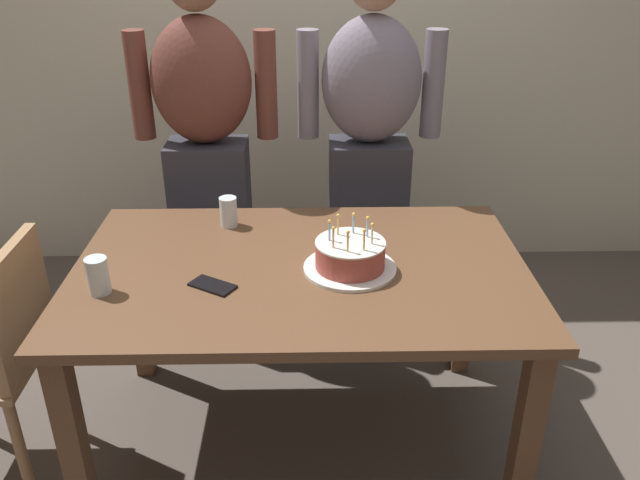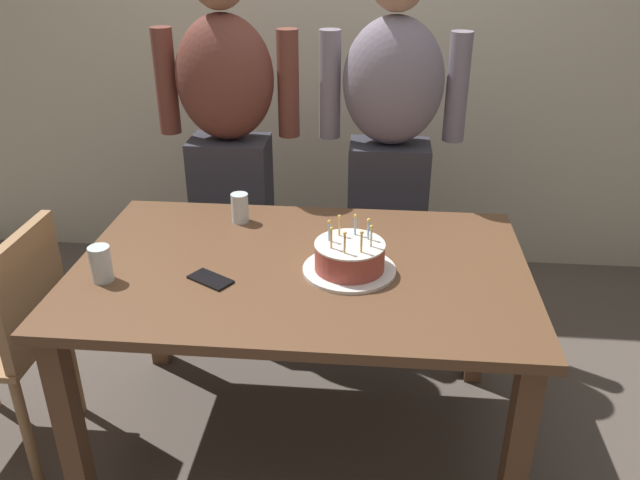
{
  "view_description": "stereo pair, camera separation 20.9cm",
  "coord_description": "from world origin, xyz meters",
  "px_view_note": "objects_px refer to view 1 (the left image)",
  "views": [
    {
      "loc": [
        0.03,
        -1.89,
        1.77
      ],
      "look_at": [
        0.06,
        -0.01,
        0.84
      ],
      "focal_mm": 36.47,
      "sensor_mm": 36.0,
      "label": 1
    },
    {
      "loc": [
        0.24,
        -1.88,
        1.77
      ],
      "look_at": [
        0.06,
        -0.01,
        0.84
      ],
      "focal_mm": 36.47,
      "sensor_mm": 36.0,
      "label": 2
    }
  ],
  "objects_px": {
    "cell_phone": "(213,286)",
    "person_woman_cardigan": "(369,152)",
    "water_glass_far": "(228,212)",
    "person_man_bearded": "(207,153)",
    "birthday_cake": "(350,257)",
    "water_glass_near": "(98,276)"
  },
  "relations": [
    {
      "from": "birthday_cake",
      "to": "cell_phone",
      "type": "xyz_separation_m",
      "value": [
        -0.44,
        -0.1,
        -0.04
      ]
    },
    {
      "from": "water_glass_far",
      "to": "cell_phone",
      "type": "distance_m",
      "value": 0.45
    },
    {
      "from": "cell_phone",
      "to": "person_man_bearded",
      "type": "height_order",
      "value": "person_man_bearded"
    },
    {
      "from": "water_glass_far",
      "to": "person_man_bearded",
      "type": "bearing_deg",
      "value": 106.68
    },
    {
      "from": "water_glass_far",
      "to": "cell_phone",
      "type": "xyz_separation_m",
      "value": [
        -0.0,
        -0.45,
        -0.05
      ]
    },
    {
      "from": "person_man_bearded",
      "to": "cell_phone",
      "type": "bearing_deg",
      "value": 98.17
    },
    {
      "from": "cell_phone",
      "to": "person_woman_cardigan",
      "type": "bearing_deg",
      "value": 89.53
    },
    {
      "from": "water_glass_far",
      "to": "person_woman_cardigan",
      "type": "distance_m",
      "value": 0.72
    },
    {
      "from": "water_glass_near",
      "to": "person_man_bearded",
      "type": "relative_size",
      "value": 0.07
    },
    {
      "from": "birthday_cake",
      "to": "water_glass_near",
      "type": "height_order",
      "value": "birthday_cake"
    },
    {
      "from": "water_glass_far",
      "to": "person_man_bearded",
      "type": "relative_size",
      "value": 0.07
    },
    {
      "from": "water_glass_near",
      "to": "cell_phone",
      "type": "height_order",
      "value": "water_glass_near"
    },
    {
      "from": "water_glass_near",
      "to": "birthday_cake",
      "type": "bearing_deg",
      "value": 9.49
    },
    {
      "from": "water_glass_far",
      "to": "person_man_bearded",
      "type": "xyz_separation_m",
      "value": [
        -0.13,
        0.45,
        0.08
      ]
    },
    {
      "from": "water_glass_far",
      "to": "cell_phone",
      "type": "bearing_deg",
      "value": -90.62
    },
    {
      "from": "cell_phone",
      "to": "person_woman_cardigan",
      "type": "height_order",
      "value": "person_woman_cardigan"
    },
    {
      "from": "birthday_cake",
      "to": "person_woman_cardigan",
      "type": "xyz_separation_m",
      "value": [
        0.13,
        0.8,
        0.09
      ]
    },
    {
      "from": "birthday_cake",
      "to": "water_glass_near",
      "type": "distance_m",
      "value": 0.78
    },
    {
      "from": "birthday_cake",
      "to": "person_man_bearded",
      "type": "xyz_separation_m",
      "value": [
        -0.56,
        0.8,
        0.09
      ]
    },
    {
      "from": "person_man_bearded",
      "to": "birthday_cake",
      "type": "bearing_deg",
      "value": 125.26
    },
    {
      "from": "birthday_cake",
      "to": "water_glass_near",
      "type": "relative_size",
      "value": 2.59
    },
    {
      "from": "birthday_cake",
      "to": "water_glass_far",
      "type": "height_order",
      "value": "birthday_cake"
    }
  ]
}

